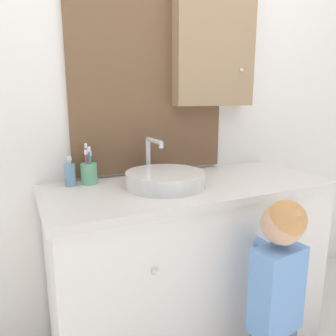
{
  "coord_description": "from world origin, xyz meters",
  "views": [
    {
      "loc": [
        -0.74,
        -1.02,
        1.27
      ],
      "look_at": [
        -0.14,
        0.26,
        0.96
      ],
      "focal_mm": 35.0,
      "sensor_mm": 36.0,
      "label": 1
    }
  ],
  "objects_px": {
    "sink_basin": "(165,178)",
    "child_figure": "(277,287)",
    "toothbrush_holder": "(89,173)",
    "soap_dispenser": "(70,175)"
  },
  "relations": [
    {
      "from": "sink_basin",
      "to": "toothbrush_holder",
      "type": "xyz_separation_m",
      "value": [
        -0.31,
        0.2,
        0.02
      ]
    },
    {
      "from": "toothbrush_holder",
      "to": "child_figure",
      "type": "relative_size",
      "value": 0.22
    },
    {
      "from": "toothbrush_holder",
      "to": "soap_dispenser",
      "type": "height_order",
      "value": "toothbrush_holder"
    },
    {
      "from": "toothbrush_holder",
      "to": "child_figure",
      "type": "distance_m",
      "value": 0.96
    },
    {
      "from": "sink_basin",
      "to": "toothbrush_holder",
      "type": "height_order",
      "value": "sink_basin"
    },
    {
      "from": "sink_basin",
      "to": "child_figure",
      "type": "relative_size",
      "value": 0.46
    },
    {
      "from": "sink_basin",
      "to": "soap_dispenser",
      "type": "relative_size",
      "value": 2.93
    },
    {
      "from": "soap_dispenser",
      "to": "sink_basin",
      "type": "bearing_deg",
      "value": -26.3
    },
    {
      "from": "toothbrush_holder",
      "to": "soap_dispenser",
      "type": "xyz_separation_m",
      "value": [
        -0.09,
        -0.0,
        0.0
      ]
    },
    {
      "from": "sink_basin",
      "to": "child_figure",
      "type": "xyz_separation_m",
      "value": [
        0.28,
        -0.46,
        -0.37
      ]
    }
  ]
}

